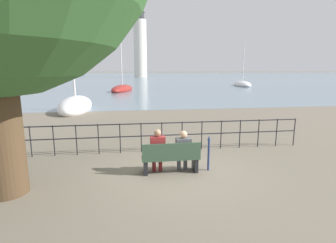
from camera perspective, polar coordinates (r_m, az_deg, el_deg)
ground_plane at (r=7.59m, az=0.56°, el=-10.93°), size 1000.00×1000.00×0.00m
harbor_water at (r=168.76m, az=-8.14°, el=10.04°), size 600.00×300.00×0.01m
park_bench at (r=7.38m, az=0.64°, el=-8.05°), size 1.62×0.45×0.90m
seated_person_left at (r=7.33m, az=-2.27°, el=-6.05°), size 0.41×0.35×1.26m
seated_person_right at (r=7.44m, az=3.33°, el=-6.01°), size 0.43×0.35×1.20m
promenade_railing at (r=9.27m, az=-1.35°, el=-2.33°), size 10.26×0.04×1.05m
closed_umbrella at (r=7.62m, az=8.85°, el=-6.37°), size 0.09×0.09×1.03m
sailboat_0 at (r=36.84m, az=-9.93°, el=6.99°), size 3.96×7.16×10.59m
sailboat_1 at (r=50.21m, az=15.88°, el=7.77°), size 4.19×8.63×8.14m
sailboat_2 at (r=19.86m, az=-19.45°, el=3.19°), size 2.21×5.78×8.10m
harbor_lighthouse at (r=108.60m, az=-6.07°, el=16.19°), size 5.01×5.01×27.03m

